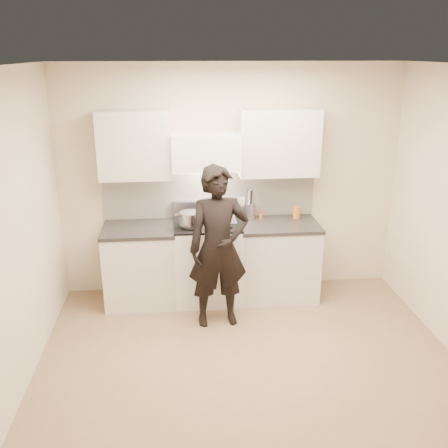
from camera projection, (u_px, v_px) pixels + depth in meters
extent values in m
plane|color=#886B4D|center=(250.00, 366.00, 4.69)|extent=(4.00, 4.00, 0.00)
cube|color=beige|center=(231.00, 181.00, 5.89)|extent=(4.00, 0.04, 2.70)
cube|color=beige|center=(302.00, 346.00, 2.60)|extent=(4.00, 0.04, 2.70)
cube|color=beige|center=(10.00, 240.00, 4.07)|extent=(0.04, 3.50, 2.70)
cube|color=silver|center=(256.00, 67.00, 3.81)|extent=(4.00, 3.50, 0.02)
cube|color=white|center=(210.00, 195.00, 5.91)|extent=(2.50, 0.02, 0.53)
cube|color=#A3A0B5|center=(206.00, 209.00, 5.92)|extent=(0.76, 0.08, 0.20)
cube|color=white|center=(206.00, 151.00, 5.54)|extent=(0.76, 0.40, 0.40)
cylinder|color=#AEAFC5|center=(207.00, 171.00, 5.44)|extent=(0.66, 0.02, 0.02)
cube|color=beige|center=(279.00, 143.00, 5.63)|extent=(0.90, 0.33, 0.75)
cube|color=beige|center=(135.00, 145.00, 5.48)|extent=(0.80, 0.33, 0.75)
cube|color=silver|center=(241.00, 202.00, 5.96)|extent=(0.08, 0.01, 0.12)
cube|color=white|center=(208.00, 262.00, 5.85)|extent=(0.76, 0.65, 0.92)
cube|color=black|center=(207.00, 224.00, 5.70)|extent=(0.76, 0.65, 0.02)
cube|color=#ADB0C3|center=(220.00, 219.00, 5.82)|extent=(0.36, 0.34, 0.01)
cylinder|color=#AEAFC5|center=(209.00, 246.00, 5.47)|extent=(0.62, 0.02, 0.02)
cylinder|color=black|center=(192.00, 227.00, 5.53)|extent=(0.18, 0.18, 0.01)
cylinder|color=black|center=(224.00, 226.00, 5.57)|extent=(0.18, 0.18, 0.01)
cylinder|color=black|center=(191.00, 219.00, 5.82)|extent=(0.18, 0.18, 0.01)
cylinder|color=black|center=(222.00, 218.00, 5.85)|extent=(0.18, 0.18, 0.01)
cube|color=beige|center=(277.00, 261.00, 5.93)|extent=(0.90, 0.65, 0.88)
cube|color=black|center=(279.00, 225.00, 5.78)|extent=(0.92, 0.67, 0.04)
cube|color=beige|center=(141.00, 266.00, 5.79)|extent=(0.80, 0.65, 0.88)
cube|color=black|center=(139.00, 229.00, 5.64)|extent=(0.82, 0.67, 0.04)
ellipsoid|color=#AEAFC5|center=(217.00, 211.00, 5.81)|extent=(0.31, 0.31, 0.17)
torus|color=#AEAFC5|center=(217.00, 207.00, 5.79)|extent=(0.32, 0.32, 0.01)
ellipsoid|color=beige|center=(217.00, 211.00, 5.81)|extent=(0.18, 0.18, 0.08)
cylinder|color=silver|center=(214.00, 206.00, 5.66)|extent=(0.12, 0.21, 0.17)
cylinder|color=#AEAFC5|center=(190.00, 219.00, 5.55)|extent=(0.25, 0.25, 0.16)
cube|color=#AEAFC5|center=(177.00, 215.00, 5.50)|extent=(0.05, 0.03, 0.01)
cube|color=#AEAFC5|center=(202.00, 213.00, 5.55)|extent=(0.05, 0.03, 0.01)
cylinder|color=#A3A0B5|center=(250.00, 211.00, 5.90)|extent=(0.13, 0.13, 0.18)
cylinder|color=black|center=(252.00, 203.00, 5.88)|extent=(0.02, 0.02, 0.33)
cylinder|color=silver|center=(251.00, 203.00, 5.90)|extent=(0.02, 0.02, 0.33)
cylinder|color=#A3A0B5|center=(249.00, 203.00, 5.90)|extent=(0.02, 0.02, 0.33)
cylinder|color=black|center=(248.00, 203.00, 5.89)|extent=(0.02, 0.02, 0.33)
cylinder|color=#A3A0B5|center=(248.00, 204.00, 5.86)|extent=(0.02, 0.02, 0.33)
cylinder|color=silver|center=(249.00, 204.00, 5.85)|extent=(0.02, 0.02, 0.33)
cylinder|color=black|center=(251.00, 204.00, 5.85)|extent=(0.02, 0.02, 0.33)
cylinder|color=#A3A0B5|center=(252.00, 204.00, 5.86)|extent=(0.02, 0.02, 0.33)
cylinder|color=#E25519|center=(261.00, 216.00, 5.91)|extent=(0.04, 0.04, 0.07)
cylinder|color=red|center=(261.00, 212.00, 5.90)|extent=(0.04, 0.04, 0.02)
cylinder|color=#BD6420|center=(296.00, 212.00, 5.91)|extent=(0.08, 0.08, 0.15)
imported|color=black|center=(218.00, 248.00, 5.19)|extent=(0.67, 0.48, 1.74)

